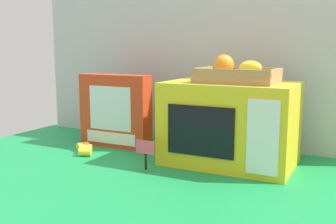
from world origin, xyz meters
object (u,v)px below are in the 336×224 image
toy_microwave (230,123)px  price_sign (145,150)px  loose_toy_banana (85,149)px  cookie_set_box (115,111)px  food_groups_crate (237,75)px

toy_microwave → price_sign: 0.31m
toy_microwave → loose_toy_banana: 0.57m
cookie_set_box → loose_toy_banana: 0.20m
toy_microwave → price_sign: (-0.22, -0.20, -0.08)m
price_sign → loose_toy_banana: size_ratio=0.88×
toy_microwave → food_groups_crate: 0.17m
cookie_set_box → price_sign: bearing=-39.5°
price_sign → cookie_set_box: bearing=140.5°
food_groups_crate → price_sign: size_ratio=2.61×
food_groups_crate → cookie_set_box: bearing=176.7°
toy_microwave → cookie_set_box: 0.50m
price_sign → loose_toy_banana: bearing=166.1°
food_groups_crate → toy_microwave: bearing=165.3°
price_sign → toy_microwave: bearing=41.8°
food_groups_crate → loose_toy_banana: food_groups_crate is taller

